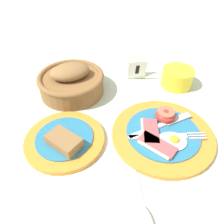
{
  "coord_description": "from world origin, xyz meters",
  "views": [
    {
      "loc": [
        -0.07,
        -0.36,
        0.41
      ],
      "look_at": [
        -0.03,
        0.08,
        0.02
      ],
      "focal_mm": 35.0,
      "sensor_mm": 36.0,
      "label": 1
    }
  ],
  "objects": [
    {
      "name": "bread_basket",
      "position": [
        -0.15,
        0.2,
        0.04
      ],
      "size": [
        0.2,
        0.2,
        0.09
      ],
      "color": "brown",
      "rests_on": "ground_plane"
    },
    {
      "name": "ground_plane",
      "position": [
        0.0,
        0.0,
        0.0
      ],
      "size": [
        3.0,
        3.0,
        0.0
      ],
      "primitive_type": "plane",
      "color": "#B7CCB7"
    },
    {
      "name": "bread_plate",
      "position": [
        -0.15,
        -0.0,
        0.01
      ],
      "size": [
        0.19,
        0.19,
        0.04
      ],
      "color": "orange",
      "rests_on": "ground_plane"
    },
    {
      "name": "teaspoon_by_saucer",
      "position": [
        0.0,
        -0.18,
        0.01
      ],
      "size": [
        0.04,
        0.19,
        0.01
      ],
      "rotation": [
        0.0,
        0.0,
        4.8
      ],
      "color": "silver",
      "rests_on": "ground_plane"
    },
    {
      "name": "breakfast_plate",
      "position": [
        0.09,
        0.0,
        0.01
      ],
      "size": [
        0.25,
        0.25,
        0.04
      ],
      "color": "orange",
      "rests_on": "ground_plane"
    },
    {
      "name": "number_card",
      "position": [
        0.06,
        0.27,
        0.04
      ],
      "size": [
        0.06,
        0.05,
        0.07
      ],
      "rotation": [
        0.0,
        0.0,
        0.01
      ],
      "color": "white",
      "rests_on": "ground_plane"
    },
    {
      "name": "sugar_cup",
      "position": [
        0.18,
        0.22,
        0.03
      ],
      "size": [
        0.1,
        0.1,
        0.06
      ],
      "color": "yellow",
      "rests_on": "ground_plane"
    }
  ]
}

